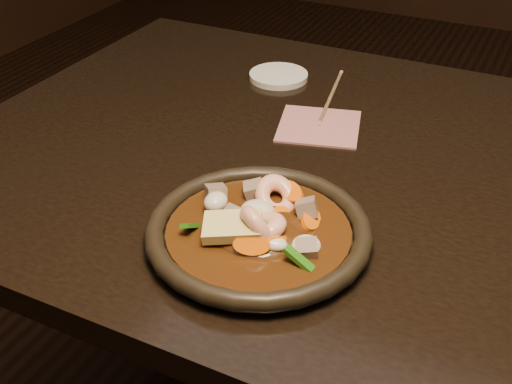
% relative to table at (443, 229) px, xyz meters
% --- Properties ---
extents(table, '(1.60, 0.90, 0.75)m').
position_rel_table_xyz_m(table, '(0.00, 0.00, 0.00)').
color(table, black).
rests_on(table, floor).
extents(plate, '(0.29, 0.29, 0.03)m').
position_rel_table_xyz_m(plate, '(-0.20, -0.24, 0.09)').
color(plate, black).
rests_on(plate, table).
extents(stirfry, '(0.19, 0.18, 0.07)m').
position_rel_table_xyz_m(stirfry, '(-0.20, -0.24, 0.10)').
color(stirfry, '#331A09').
rests_on(stirfry, plate).
extents(saucer_left, '(0.11, 0.11, 0.01)m').
position_rel_table_xyz_m(saucer_left, '(-0.39, 0.24, 0.08)').
color(saucer_left, silver).
rests_on(saucer_left, table).
extents(chopsticks, '(0.05, 0.24, 0.01)m').
position_rel_table_xyz_m(chopsticks, '(-0.27, 0.20, 0.08)').
color(chopsticks, tan).
rests_on(chopsticks, table).
extents(napkin, '(0.17, 0.17, 0.00)m').
position_rel_table_xyz_m(napkin, '(-0.24, 0.09, 0.08)').
color(napkin, '#9E6161').
rests_on(napkin, table).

